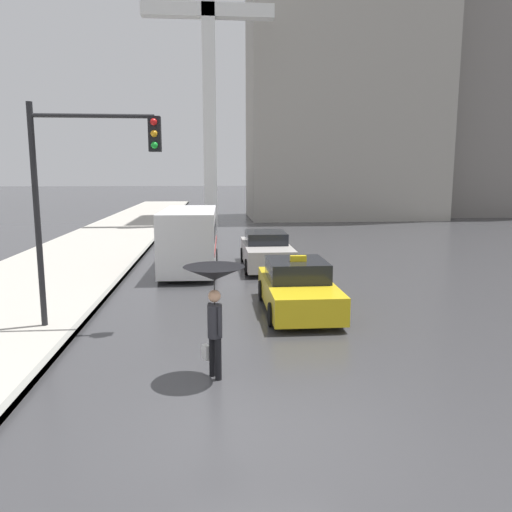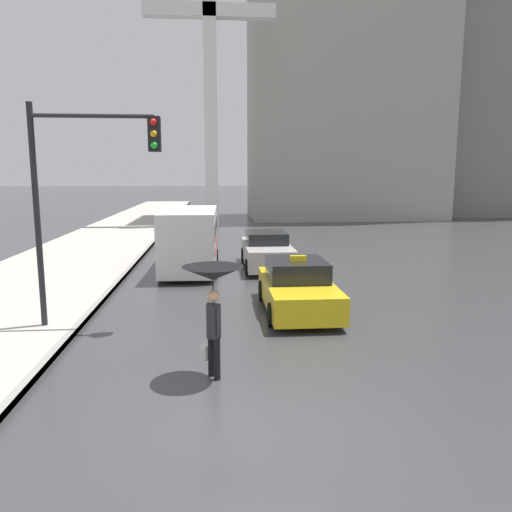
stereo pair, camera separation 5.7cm
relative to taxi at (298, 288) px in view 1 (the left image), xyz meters
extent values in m
plane|color=#38383A|center=(-1.53, -6.38, -0.65)|extent=(300.00, 300.00, 0.00)
cube|color=gold|center=(0.00, -0.05, -0.13)|extent=(1.80, 4.23, 0.70)
cube|color=black|center=(0.00, 0.16, 0.49)|extent=(1.58, 1.91, 0.53)
cylinder|color=black|center=(0.86, -1.36, -0.35)|extent=(0.20, 0.60, 0.60)
cylinder|color=black|center=(-0.85, -1.36, -0.35)|extent=(0.20, 0.60, 0.60)
cylinder|color=black|center=(0.86, 1.27, -0.35)|extent=(0.20, 0.60, 0.60)
cylinder|color=black|center=(-0.85, 1.27, -0.35)|extent=(0.20, 0.60, 0.60)
cube|color=yellow|center=(0.00, -0.05, 0.84)|extent=(0.44, 0.16, 0.16)
cube|color=#B7B2AD|center=(-0.18, 6.52, -0.08)|extent=(1.80, 4.63, 0.81)
cube|color=black|center=(-0.18, 6.75, 0.56)|extent=(1.58, 2.09, 0.46)
cylinder|color=black|center=(0.68, 5.08, -0.35)|extent=(0.20, 0.60, 0.60)
cylinder|color=black|center=(-1.03, 5.08, -0.35)|extent=(0.20, 0.60, 0.60)
cylinder|color=black|center=(0.68, 7.96, -0.35)|extent=(0.20, 0.60, 0.60)
cylinder|color=black|center=(-1.03, 7.96, -0.35)|extent=(0.20, 0.60, 0.60)
cube|color=silver|center=(-3.23, 6.05, 0.64)|extent=(2.10, 5.34, 2.24)
cube|color=black|center=(-3.23, 6.05, 1.04)|extent=(2.11, 4.91, 0.58)
cube|color=red|center=(-3.23, 6.05, 0.36)|extent=(2.12, 5.13, 0.14)
cylinder|color=black|center=(-2.31, 4.44, -0.33)|extent=(0.21, 0.63, 0.63)
cylinder|color=black|center=(-4.21, 4.48, -0.33)|extent=(0.21, 0.63, 0.63)
cylinder|color=black|center=(-2.25, 7.62, -0.33)|extent=(0.21, 0.63, 0.63)
cylinder|color=black|center=(-4.15, 7.66, -0.33)|extent=(0.21, 0.63, 0.63)
cylinder|color=black|center=(-2.24, -4.55, -0.25)|extent=(0.16, 0.16, 0.78)
cylinder|color=black|center=(-2.35, -4.36, -0.25)|extent=(0.16, 0.16, 0.78)
cylinder|color=#28282D|center=(-2.30, -4.46, 0.45)|extent=(0.37, 0.37, 0.62)
sphere|color=tan|center=(-2.30, -4.46, 0.92)|extent=(0.23, 0.23, 0.23)
cylinder|color=#28282D|center=(-2.21, -4.61, 0.50)|extent=(0.10, 0.10, 0.53)
cylinder|color=#28282D|center=(-2.39, -4.31, 0.50)|extent=(0.10, 0.10, 0.53)
cone|color=black|center=(-2.30, -4.46, 1.35)|extent=(1.13, 1.13, 0.25)
cylinder|color=black|center=(-2.30, -4.46, 1.00)|extent=(0.02, 0.02, 0.69)
cube|color=white|center=(-2.47, -4.26, -0.21)|extent=(0.18, 0.21, 0.28)
cylinder|color=black|center=(-6.40, -1.29, 2.04)|extent=(0.14, 0.14, 5.38)
cylinder|color=black|center=(-5.02, -1.29, 4.43)|extent=(2.78, 0.10, 0.10)
cube|color=black|center=(-3.63, -1.29, 4.03)|extent=(0.28, 0.28, 0.80)
sphere|color=red|center=(-3.63, -1.45, 4.29)|extent=(0.16, 0.16, 0.16)
sphere|color=orange|center=(-3.63, -1.45, 4.03)|extent=(0.16, 0.16, 0.16)
sphere|color=green|center=(-3.63, -1.45, 3.77)|extent=(0.16, 0.16, 0.16)
cube|color=#A39E93|center=(8.74, 29.64, 15.72)|extent=(15.86, 9.05, 32.72)
cube|color=gray|center=(23.07, 33.71, 17.53)|extent=(14.08, 12.07, 36.34)
cube|color=white|center=(-2.46, 22.58, 9.49)|extent=(0.90, 0.90, 20.27)
cube|color=white|center=(-2.46, 22.58, 13.95)|extent=(8.92, 0.90, 0.90)
camera|label=1|loc=(-2.30, -13.32, 3.13)|focal=35.00mm
camera|label=2|loc=(-2.24, -13.33, 3.13)|focal=35.00mm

